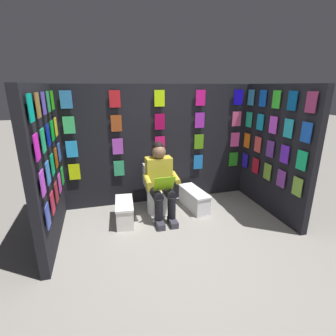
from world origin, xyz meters
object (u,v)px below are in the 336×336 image
at_px(person_reading, 161,181).
at_px(comic_longbox_near, 194,199).
at_px(toilet, 157,192).
at_px(comic_longbox_far, 125,212).

xyz_separation_m(person_reading, comic_longbox_near, (-0.62, -0.14, -0.44)).
distance_m(person_reading, comic_longbox_near, 0.77).
xyz_separation_m(toilet, person_reading, (-0.00, 0.23, 0.27)).
distance_m(toilet, comic_longbox_near, 0.65).
bearing_deg(comic_longbox_near, comic_longbox_far, 0.64).
relative_size(person_reading, comic_longbox_near, 1.61).
bearing_deg(person_reading, toilet, -90.11).
bearing_deg(comic_longbox_far, comic_longbox_near, -166.85).
distance_m(toilet, comic_longbox_far, 0.65).
height_order(person_reading, comic_longbox_far, person_reading).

